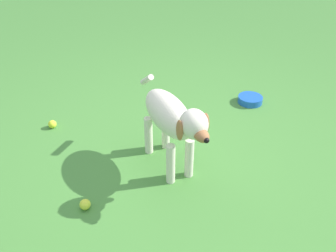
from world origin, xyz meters
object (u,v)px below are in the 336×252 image
tennis_ball_0 (85,204)px  dog (172,118)px  water_bowl (250,100)px  tennis_ball_1 (52,124)px

tennis_ball_0 → dog: bearing=10.5°
water_bowl → tennis_ball_0: bearing=-159.8°
tennis_ball_0 → tennis_ball_1: size_ratio=1.00×
tennis_ball_1 → tennis_ball_0: bearing=-89.2°
tennis_ball_0 → tennis_ball_1: (-0.01, 0.98, 0.00)m
dog → water_bowl: dog is taller
dog → tennis_ball_0: 0.75m
tennis_ball_0 → tennis_ball_1: bearing=90.8°
tennis_ball_1 → dog: bearing=-52.9°
dog → tennis_ball_0: dog is taller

